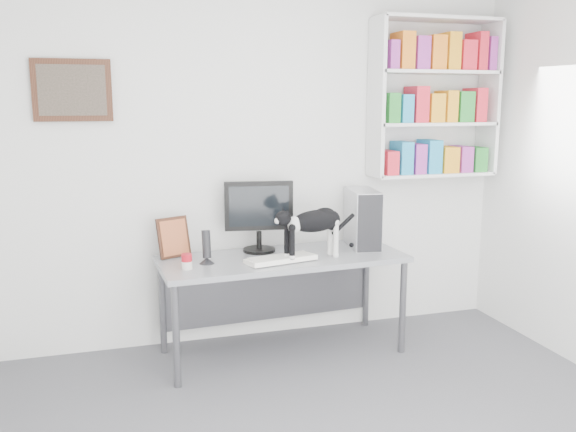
{
  "coord_description": "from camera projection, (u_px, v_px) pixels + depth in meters",
  "views": [
    {
      "loc": [
        -1.11,
        -2.49,
        1.83
      ],
      "look_at": [
        0.1,
        1.53,
        1.03
      ],
      "focal_mm": 38.0,
      "sensor_mm": 36.0,
      "label": 1
    }
  ],
  "objects": [
    {
      "name": "monitor",
      "position": [
        259.0,
        216.0,
        4.47
      ],
      "size": [
        0.53,
        0.31,
        0.54
      ],
      "primitive_type": "cube",
      "rotation": [
        0.0,
        0.0,
        -0.15
      ],
      "color": "black",
      "rests_on": "desk"
    },
    {
      "name": "wall_art",
      "position": [
        72.0,
        90.0,
        4.13
      ],
      "size": [
        0.52,
        0.04,
        0.42
      ],
      "primitive_type": "cube",
      "color": "#482817",
      "rests_on": "room"
    },
    {
      "name": "cat",
      "position": [
        313.0,
        234.0,
        4.27
      ],
      "size": [
        0.61,
        0.3,
        0.37
      ],
      "primitive_type": null,
      "rotation": [
        0.0,
        0.0,
        0.25
      ],
      "color": "black",
      "rests_on": "desk"
    },
    {
      "name": "keyboard",
      "position": [
        281.0,
        259.0,
        4.23
      ],
      "size": [
        0.52,
        0.28,
        0.04
      ],
      "primitive_type": "cube",
      "rotation": [
        0.0,
        0.0,
        0.21
      ],
      "color": "white",
      "rests_on": "desk"
    },
    {
      "name": "bookshelf",
      "position": [
        434.0,
        98.0,
        4.79
      ],
      "size": [
        1.03,
        0.28,
        1.24
      ],
      "primitive_type": "cube",
      "color": "silver",
      "rests_on": "room"
    },
    {
      "name": "speaker",
      "position": [
        206.0,
        246.0,
        4.16
      ],
      "size": [
        0.11,
        0.11,
        0.24
      ],
      "primitive_type": "cylinder",
      "rotation": [
        0.0,
        0.0,
        0.04
      ],
      "color": "black",
      "rests_on": "desk"
    },
    {
      "name": "desk",
      "position": [
        283.0,
        305.0,
        4.44
      ],
      "size": [
        1.79,
        0.78,
        0.73
      ],
      "primitive_type": "cube",
      "rotation": [
        0.0,
        0.0,
        0.06
      ],
      "color": "gray",
      "rests_on": "room"
    },
    {
      "name": "soup_can",
      "position": [
        187.0,
        262.0,
        4.03
      ],
      "size": [
        0.08,
        0.08,
        0.1
      ],
      "primitive_type": "cylinder",
      "rotation": [
        0.0,
        0.0,
        -0.17
      ],
      "color": "#AC0E1B",
      "rests_on": "desk"
    },
    {
      "name": "leaning_print",
      "position": [
        174.0,
        237.0,
        4.33
      ],
      "size": [
        0.26,
        0.18,
        0.3
      ],
      "primitive_type": "cube",
      "rotation": [
        0.0,
        0.0,
        0.41
      ],
      "color": "#482817",
      "rests_on": "desk"
    },
    {
      "name": "pc_tower",
      "position": [
        362.0,
        218.0,
        4.65
      ],
      "size": [
        0.26,
        0.46,
        0.44
      ],
      "primitive_type": "cube",
      "rotation": [
        0.0,
        0.0,
        -0.16
      ],
      "color": "silver",
      "rests_on": "desk"
    },
    {
      "name": "room",
      "position": [
        364.0,
        209.0,
        2.75
      ],
      "size": [
        4.01,
        4.01,
        2.7
      ],
      "color": "#505054",
      "rests_on": "ground"
    }
  ]
}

